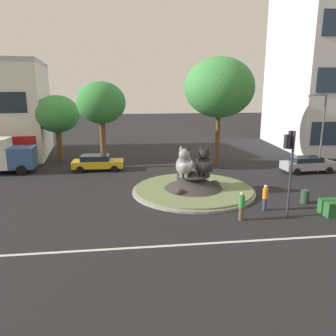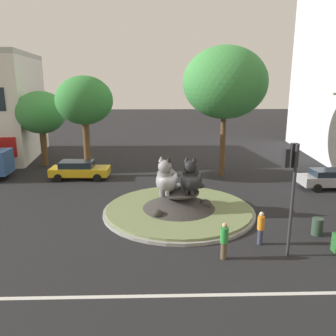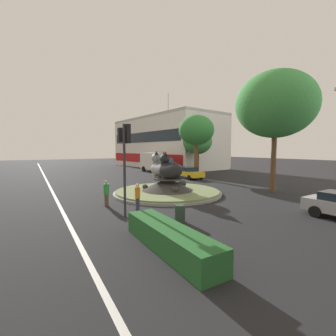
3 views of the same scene
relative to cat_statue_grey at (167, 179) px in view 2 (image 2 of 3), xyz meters
The scene contains 14 objects.
ground_plane 2.33m from the cat_statue_grey, 17.08° to the left, with size 160.00×160.00×0.00m, color black.
lane_centreline 8.50m from the cat_statue_grey, 84.81° to the right, with size 112.00×0.20×0.01m, color silver.
roundabout_island 1.89m from the cat_statue_grey, 18.32° to the left, with size 9.13×9.13×1.35m.
cat_statue_grey is the anchor object (origin of this frame).
cat_statue_black 1.45m from the cat_statue_grey, ahead, with size 1.82×2.29×2.27m.
traffic_light_mast 7.58m from the cat_statue_grey, 44.40° to the right, with size 0.71×0.58×5.17m.
broadleaf_tree_behind_island 11.54m from the cat_statue_grey, 126.03° to the left, with size 4.55×4.55×8.20m.
second_tree_near_tower 11.29m from the cat_statue_grey, 60.59° to the left, with size 6.73×6.73×10.50m.
third_tree_left 17.18m from the cat_statue_grey, 131.37° to the left, with size 4.54×4.54×6.91m.
pedestrian_orange_shirt 6.20m from the cat_statue_grey, 42.76° to the right, with size 0.34×0.34×1.68m.
pedestrian_green_shirt 6.12m from the cat_statue_grey, 66.23° to the right, with size 0.37×0.37×1.73m.
sedan_on_far_lane 10.61m from the cat_statue_grey, 131.17° to the left, with size 4.74×2.17×1.48m.
hatchback_near_shophouse 13.31m from the cat_statue_grey, 20.83° to the left, with size 4.85×2.07×1.45m.
litter_bin 8.50m from the cat_statue_grey, 22.15° to the right, with size 0.56×0.56×0.90m.
Camera 2 is at (-1.22, -19.64, 7.73)m, focal length 36.86 mm.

